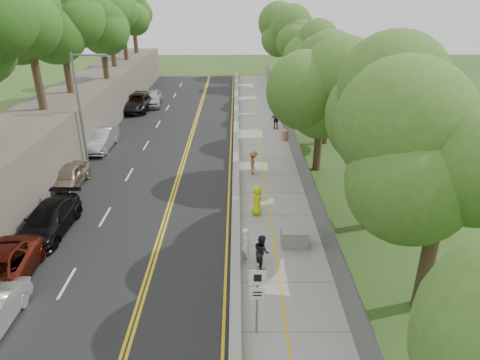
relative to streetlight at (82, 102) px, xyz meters
name	(u,v)px	position (x,y,z in m)	size (l,w,h in m)	color
ground	(230,283)	(10.46, -14.00, -4.64)	(140.00, 140.00, 0.00)	#33511E
road	(162,159)	(5.06, 1.00, -4.62)	(11.20, 66.00, 0.04)	black
sidewalk	(266,159)	(13.01, 1.00, -4.61)	(4.20, 66.00, 0.05)	gray
jersey_barrier	(236,155)	(10.71, 1.00, -4.34)	(0.42, 66.00, 0.60)	#9BC126
rock_embankment	(51,134)	(-3.04, 1.00, -2.64)	(5.00, 66.00, 4.00)	#595147
chainlink_fence	(294,146)	(15.11, 1.00, -3.64)	(0.04, 66.00, 2.00)	slate
trees_embankment	(35,11)	(-2.54, 1.00, 5.86)	(6.40, 66.00, 13.00)	#3B7822
trees_fenceside	(333,65)	(17.46, 1.00, 2.36)	(7.00, 66.00, 14.00)	#4C7D2B
streetlight	(82,102)	(0.00, 0.00, 0.00)	(2.52, 0.22, 8.00)	gray
signpost	(257,292)	(11.51, -17.02, -2.68)	(0.62, 0.09, 3.10)	gray
construction_barrel	(284,135)	(14.76, 5.24, -4.15)	(0.53, 0.53, 0.87)	#C31D00
concrete_block	(294,237)	(13.66, -11.00, -4.14)	(1.34, 1.00, 0.89)	gray
car_3	(49,220)	(0.88, -9.65, -3.85)	(2.09, 5.14, 1.49)	black
car_4	(69,176)	(-0.14, -3.96, -3.88)	(1.70, 4.22, 1.44)	tan
car_5	(101,139)	(-0.14, 3.24, -3.79)	(1.71, 4.91, 1.62)	#A8ACB0
car_6	(138,102)	(0.29, 15.15, -3.76)	(2.78, 6.03, 1.68)	black
car_7	(135,102)	(-0.14, 15.68, -3.87)	(2.04, 5.01, 1.45)	maroon
car_8	(152,98)	(1.46, 17.03, -3.78)	(1.93, 4.80, 1.63)	#B6B6BA
painter_0	(257,200)	(11.91, -7.75, -3.71)	(0.86, 0.56, 1.76)	yellow
painter_1	(246,245)	(11.21, -12.35, -3.70)	(0.65, 0.42, 1.77)	white
painter_2	(262,251)	(11.91, -12.84, -3.75)	(0.82, 0.64, 1.69)	black
painter_3	(253,163)	(11.91, -2.00, -3.75)	(1.09, 0.63, 1.69)	#995B3C
person_far	(276,120)	(14.36, 8.37, -3.74)	(1.00, 0.42, 1.70)	black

